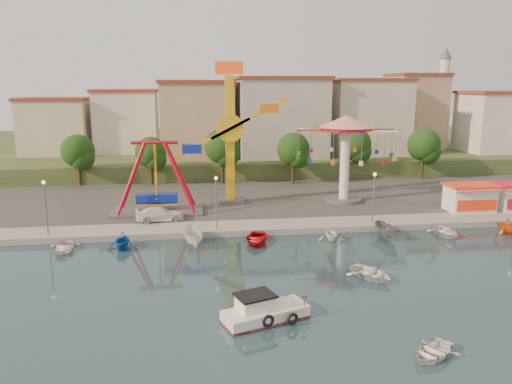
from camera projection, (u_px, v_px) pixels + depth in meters
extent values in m
plane|color=#152F3B|center=(331.00, 281.00, 37.86)|extent=(200.00, 200.00, 0.00)
cube|color=#9E998E|center=(245.00, 158.00, 97.87)|extent=(200.00, 100.00, 0.60)
cube|color=#4C4944|center=(270.00, 191.00, 66.80)|extent=(90.00, 28.00, 0.01)
cube|color=#384C26|center=(242.00, 149.00, 102.45)|extent=(200.00, 60.00, 3.00)
cube|color=#59595E|center=(158.00, 211.00, 55.67)|extent=(10.00, 5.00, 0.30)
cube|color=#1225A4|center=(157.00, 198.00, 55.36)|extent=(4.50, 1.40, 1.00)
cylinder|color=#B40E22|center=(155.00, 143.00, 54.03)|extent=(5.00, 0.40, 0.40)
cube|color=#59595E|center=(231.00, 200.00, 60.16)|extent=(3.00, 3.00, 0.50)
cube|color=yellow|center=(230.00, 140.00, 58.61)|extent=(1.00, 1.00, 15.00)
cube|color=red|center=(229.00, 68.00, 56.83)|extent=(3.20, 0.50, 1.40)
cylinder|color=yellow|center=(230.00, 128.00, 57.51)|extent=(3.20, 0.50, 3.20)
cube|color=yellow|center=(250.00, 118.00, 57.35)|extent=(9.07, 0.35, 4.85)
cube|color=orange|center=(269.00, 108.00, 57.39)|extent=(2.20, 1.20, 1.00)
cylinder|color=#59595E|center=(343.00, 200.00, 60.75)|extent=(4.40, 4.40, 0.40)
cylinder|color=white|center=(345.00, 165.00, 59.83)|extent=(1.10, 1.10, 9.00)
cylinder|color=#B40E22|center=(346.00, 129.00, 58.91)|extent=(6.00, 6.00, 0.50)
cone|color=red|center=(346.00, 121.00, 58.71)|extent=(6.40, 6.40, 1.40)
cube|color=white|center=(470.00, 199.00, 55.99)|extent=(5.00, 3.00, 2.80)
cube|color=#F23815|center=(471.00, 185.00, 55.66)|extent=(5.40, 3.40, 0.25)
cube|color=red|center=(479.00, 191.00, 54.09)|extent=(5.00, 0.77, 0.43)
cylinder|color=#59595E|center=(46.00, 209.00, 46.80)|extent=(0.14, 0.14, 5.00)
cylinder|color=#59595E|center=(216.00, 204.00, 48.80)|extent=(0.14, 0.14, 5.00)
cylinder|color=#59595E|center=(374.00, 199.00, 50.80)|extent=(0.14, 0.14, 5.00)
cylinder|color=#382314|center=(79.00, 173.00, 69.92)|extent=(0.44, 0.44, 3.60)
sphere|color=black|center=(78.00, 151.00, 69.26)|extent=(4.60, 4.60, 4.60)
cylinder|color=#382314|center=(152.00, 173.00, 70.48)|extent=(0.44, 0.44, 3.40)
sphere|color=black|center=(151.00, 152.00, 69.86)|extent=(4.35, 4.35, 4.35)
cylinder|color=#382314|center=(222.00, 170.00, 71.26)|extent=(0.44, 0.44, 3.92)
sphere|color=black|center=(222.00, 146.00, 70.54)|extent=(5.02, 5.02, 5.02)
cylinder|color=#382314|center=(293.00, 171.00, 71.14)|extent=(0.44, 0.44, 3.66)
sphere|color=black|center=(293.00, 149.00, 70.46)|extent=(4.68, 4.68, 4.68)
cylinder|color=#382314|center=(354.00, 166.00, 75.27)|extent=(0.44, 0.44, 3.80)
sphere|color=black|center=(355.00, 144.00, 74.57)|extent=(4.86, 4.86, 4.86)
cylinder|color=#382314|center=(422.00, 166.00, 74.76)|extent=(0.44, 0.44, 3.77)
sphere|color=black|center=(424.00, 145.00, 74.07)|extent=(4.83, 4.83, 4.83)
cube|color=beige|center=(39.00, 122.00, 76.41)|extent=(9.26, 9.53, 11.87)
cube|color=silver|center=(125.00, 128.00, 83.41)|extent=(12.33, 9.01, 8.63)
cube|color=tan|center=(203.00, 119.00, 85.34)|extent=(11.95, 9.28, 11.23)
cube|color=beige|center=(286.00, 126.00, 84.22)|extent=(12.59, 10.50, 9.20)
cube|color=beige|center=(356.00, 124.00, 89.19)|extent=(10.75, 9.23, 9.24)
cube|color=tan|center=(432.00, 118.00, 88.83)|extent=(12.77, 10.96, 11.21)
cube|color=silver|center=(499.00, 115.00, 88.67)|extent=(8.23, 8.98, 12.36)
cylinder|color=silver|center=(442.00, 103.00, 92.33)|extent=(1.80, 1.80, 16.00)
cylinder|color=#59595E|center=(444.00, 76.00, 91.26)|extent=(2.80, 2.80, 0.30)
cone|color=#59595E|center=(446.00, 53.00, 90.40)|extent=(2.20, 2.20, 2.00)
cube|color=white|center=(266.00, 315.00, 31.55)|extent=(5.81, 3.78, 0.98)
cube|color=#B40E22|center=(266.00, 319.00, 31.60)|extent=(5.81, 3.78, 0.17)
cube|color=white|center=(255.00, 303.00, 31.40)|extent=(2.59, 2.27, 0.98)
cube|color=black|center=(255.00, 295.00, 31.28)|extent=(2.87, 2.55, 0.13)
torus|color=black|center=(268.00, 321.00, 30.46)|extent=(0.85, 0.48, 0.83)
torus|color=black|center=(292.00, 319.00, 30.70)|extent=(0.85, 0.48, 0.83)
imported|color=white|center=(371.00, 273.00, 38.33)|extent=(4.23, 4.69, 0.80)
imported|color=white|center=(432.00, 351.00, 27.31)|extent=(3.98, 3.79, 0.67)
imported|color=white|center=(160.00, 214.00, 52.05)|extent=(5.14, 2.62, 1.43)
imported|color=white|center=(63.00, 247.00, 44.54)|extent=(2.85, 3.79, 0.74)
imported|color=#1351A9|center=(122.00, 240.00, 45.10)|extent=(2.82, 3.18, 1.55)
imported|color=silver|center=(193.00, 237.00, 45.90)|extent=(2.22, 4.38, 1.62)
imported|color=red|center=(256.00, 239.00, 46.71)|extent=(3.88, 4.77, 0.87)
imported|color=white|center=(331.00, 233.00, 47.54)|extent=(2.54, 2.89, 1.45)
imported|color=slate|center=(387.00, 231.00, 48.24)|extent=(1.89, 3.89, 1.44)
imported|color=white|center=(446.00, 232.00, 49.07)|extent=(2.88, 3.91, 0.78)
imported|color=#E55614|center=(508.00, 225.00, 49.81)|extent=(3.29, 3.57, 1.57)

